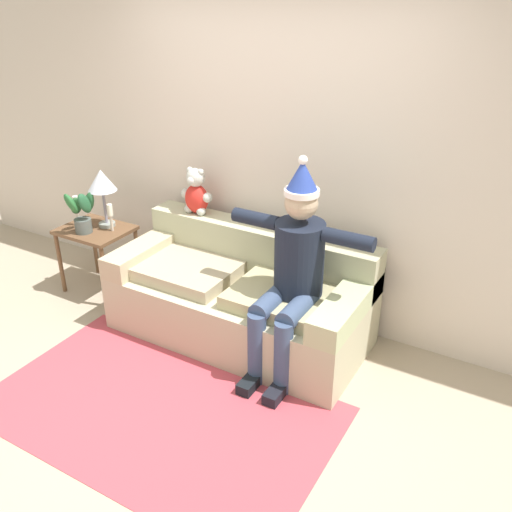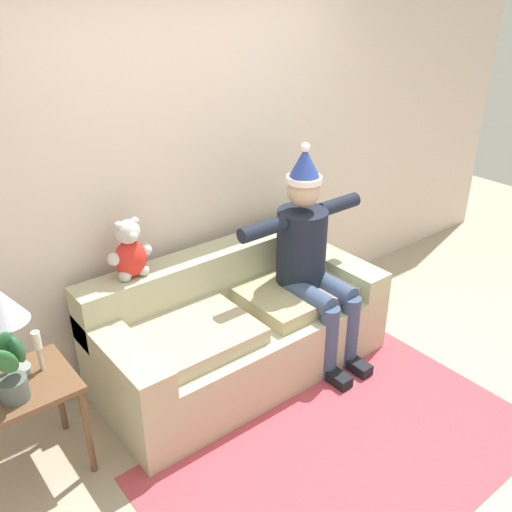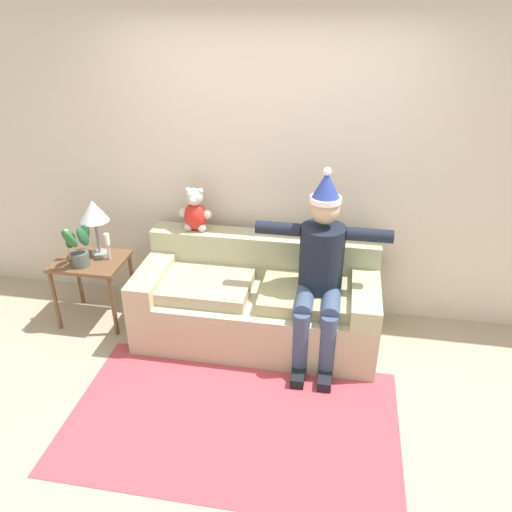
{
  "view_description": "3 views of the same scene",
  "coord_description": "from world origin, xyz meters",
  "px_view_note": "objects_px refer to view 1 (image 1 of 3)",
  "views": [
    {
      "loc": [
        1.93,
        -2.1,
        2.49
      ],
      "look_at": [
        0.19,
        0.91,
        0.76
      ],
      "focal_mm": 39.01,
      "sensor_mm": 36.0,
      "label": 1
    },
    {
      "loc": [
        -1.86,
        -1.52,
        2.45
      ],
      "look_at": [
        0.09,
        0.93,
        0.87
      ],
      "focal_mm": 39.19,
      "sensor_mm": 36.0,
      "label": 2
    },
    {
      "loc": [
        0.61,
        -2.51,
        2.62
      ],
      "look_at": [
        0.01,
        0.84,
        0.83
      ],
      "focal_mm": 35.66,
      "sensor_mm": 36.0,
      "label": 3
    }
  ],
  "objects_px": {
    "couch": "(242,296)",
    "candle_short": "(110,214)",
    "teddy_bear": "(196,193)",
    "table_lamp": "(102,183)",
    "potted_plant": "(81,211)",
    "person_seated": "(293,268)",
    "side_table": "(96,238)",
    "candle_tall": "(76,207)"
  },
  "relations": [
    {
      "from": "side_table",
      "to": "teddy_bear",
      "type": "bearing_deg",
      "value": 20.49
    },
    {
      "from": "candle_short",
      "to": "potted_plant",
      "type": "bearing_deg",
      "value": -142.89
    },
    {
      "from": "side_table",
      "to": "candle_tall",
      "type": "xyz_separation_m",
      "value": [
        -0.16,
        -0.02,
        0.26
      ]
    },
    {
      "from": "candle_short",
      "to": "couch",
      "type": "bearing_deg",
      "value": 0.09
    },
    {
      "from": "couch",
      "to": "candle_short",
      "type": "height_order",
      "value": "candle_short"
    },
    {
      "from": "side_table",
      "to": "couch",
      "type": "bearing_deg",
      "value": 1.67
    },
    {
      "from": "person_seated",
      "to": "table_lamp",
      "type": "bearing_deg",
      "value": 173.62
    },
    {
      "from": "couch",
      "to": "candle_tall",
      "type": "xyz_separation_m",
      "value": [
        -1.61,
        -0.06,
        0.44
      ]
    },
    {
      "from": "side_table",
      "to": "candle_short",
      "type": "xyz_separation_m",
      "value": [
        0.16,
        0.04,
        0.24
      ]
    },
    {
      "from": "table_lamp",
      "to": "candle_tall",
      "type": "height_order",
      "value": "table_lamp"
    },
    {
      "from": "person_seated",
      "to": "candle_tall",
      "type": "distance_m",
      "value": 2.11
    },
    {
      "from": "potted_plant",
      "to": "candle_tall",
      "type": "xyz_separation_m",
      "value": [
        -0.14,
        0.08,
        -0.01
      ]
    },
    {
      "from": "person_seated",
      "to": "candle_short",
      "type": "bearing_deg",
      "value": 174.96
    },
    {
      "from": "couch",
      "to": "potted_plant",
      "type": "height_order",
      "value": "potted_plant"
    },
    {
      "from": "side_table",
      "to": "table_lamp",
      "type": "relative_size",
      "value": 1.17
    },
    {
      "from": "couch",
      "to": "potted_plant",
      "type": "relative_size",
      "value": 5.05
    },
    {
      "from": "potted_plant",
      "to": "candle_short",
      "type": "bearing_deg",
      "value": 37.11
    },
    {
      "from": "candle_tall",
      "to": "teddy_bear",
      "type": "bearing_deg",
      "value": 18.43
    },
    {
      "from": "person_seated",
      "to": "candle_short",
      "type": "distance_m",
      "value": 1.79
    },
    {
      "from": "couch",
      "to": "candle_tall",
      "type": "relative_size",
      "value": 7.24
    },
    {
      "from": "person_seated",
      "to": "potted_plant",
      "type": "height_order",
      "value": "person_seated"
    },
    {
      "from": "person_seated",
      "to": "candle_short",
      "type": "xyz_separation_m",
      "value": [
        -1.78,
        0.16,
        -0.03
      ]
    },
    {
      "from": "couch",
      "to": "teddy_bear",
      "type": "xyz_separation_m",
      "value": [
        -0.59,
        0.28,
        0.64
      ]
    },
    {
      "from": "teddy_bear",
      "to": "table_lamp",
      "type": "bearing_deg",
      "value": -164.34
    },
    {
      "from": "table_lamp",
      "to": "candle_short",
      "type": "relative_size",
      "value": 2.12
    },
    {
      "from": "person_seated",
      "to": "candle_short",
      "type": "relative_size",
      "value": 6.4
    },
    {
      "from": "teddy_bear",
      "to": "side_table",
      "type": "relative_size",
      "value": 0.65
    },
    {
      "from": "teddy_bear",
      "to": "table_lamp",
      "type": "relative_size",
      "value": 0.76
    },
    {
      "from": "candle_tall",
      "to": "candle_short",
      "type": "relative_size",
      "value": 1.13
    },
    {
      "from": "couch",
      "to": "candle_short",
      "type": "distance_m",
      "value": 1.35
    },
    {
      "from": "couch",
      "to": "table_lamp",
      "type": "xyz_separation_m",
      "value": [
        -1.39,
        0.05,
        0.65
      ]
    },
    {
      "from": "couch",
      "to": "candle_short",
      "type": "xyz_separation_m",
      "value": [
        -1.28,
        -0.0,
        0.42
      ]
    },
    {
      "from": "person_seated",
      "to": "side_table",
      "type": "distance_m",
      "value": 1.97
    },
    {
      "from": "couch",
      "to": "side_table",
      "type": "bearing_deg",
      "value": -178.33
    },
    {
      "from": "person_seated",
      "to": "teddy_bear",
      "type": "distance_m",
      "value": 1.19
    },
    {
      "from": "person_seated",
      "to": "potted_plant",
      "type": "distance_m",
      "value": 1.97
    },
    {
      "from": "couch",
      "to": "person_seated",
      "type": "height_order",
      "value": "person_seated"
    },
    {
      "from": "potted_plant",
      "to": "candle_tall",
      "type": "relative_size",
      "value": 1.43
    },
    {
      "from": "side_table",
      "to": "potted_plant",
      "type": "distance_m",
      "value": 0.3
    },
    {
      "from": "teddy_bear",
      "to": "candle_short",
      "type": "distance_m",
      "value": 0.78
    },
    {
      "from": "person_seated",
      "to": "table_lamp",
      "type": "relative_size",
      "value": 3.02
    },
    {
      "from": "table_lamp",
      "to": "potted_plant",
      "type": "xyz_separation_m",
      "value": [
        -0.07,
        -0.19,
        -0.2
      ]
    }
  ]
}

